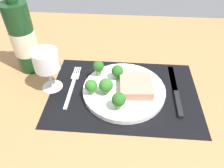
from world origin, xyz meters
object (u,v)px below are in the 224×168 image
Objects in this scene: wine_bottle at (23,38)px; wine_glass at (46,63)px; fork at (72,85)px; knife at (176,93)px; steak at (136,86)px; plate at (124,90)px.

wine_glass is (9.83, -9.21, -2.26)cm from wine_bottle.
knife reaches higher than fork.
steak is 0.43× the size of knife.
fork is (-19.63, 1.39, -2.66)cm from steak.
plate is 2.51× the size of steak.
fork is at bearing 175.95° from steak.
fork is 0.83× the size of knife.
plate reaches higher than fork.
plate is at bearing -1.91° from fork.
fork is at bearing -28.29° from wine_bottle.
plate is 4.04cm from steak.
wine_glass is at bearing 177.79° from plate.
wine_bottle reaches higher than knife.
wine_glass is at bearing 178.15° from steak.
knife is (12.31, 0.50, -2.61)cm from steak.
plate is 1.87× the size of wine_glass.
steak reaches higher than knife.
wine_glass reaches higher than steak.
wine_bottle reaches higher than wine_glass.
knife is at bearing -11.24° from wine_bottle.
steak is 0.32× the size of wine_bottle.
fork is 31.95cm from knife.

